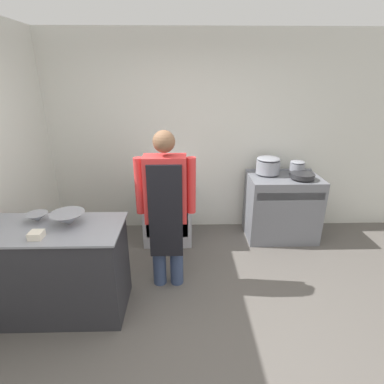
# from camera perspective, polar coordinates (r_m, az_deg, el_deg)

# --- Properties ---
(ground_plane) EXTENTS (14.00, 14.00, 0.00)m
(ground_plane) POSITION_cam_1_polar(r_m,az_deg,el_deg) (2.87, -0.99, -26.83)
(ground_plane) COLOR #5B5651
(wall_back) EXTENTS (8.00, 0.05, 2.70)m
(wall_back) POSITION_cam_1_polar(r_m,az_deg,el_deg) (4.19, -1.35, 10.49)
(wall_back) COLOR silver
(wall_back) RESTS_ON ground_plane
(prep_counter) EXTENTS (1.23, 0.63, 0.89)m
(prep_counter) POSITION_cam_1_polar(r_m,az_deg,el_deg) (3.13, -23.89, -13.45)
(prep_counter) COLOR #2D2D33
(prep_counter) RESTS_ON ground_plane
(stove) EXTENTS (0.94, 0.62, 0.90)m
(stove) POSITION_cam_1_polar(r_m,az_deg,el_deg) (4.31, 16.69, -2.77)
(stove) COLOR slate
(stove) RESTS_ON ground_plane
(fridge_unit) EXTENTS (0.63, 0.65, 0.85)m
(fridge_unit) POSITION_cam_1_polar(r_m,az_deg,el_deg) (4.12, -4.56, -3.30)
(fridge_unit) COLOR silver
(fridge_unit) RESTS_ON ground_plane
(person_cook) EXTENTS (0.59, 0.24, 1.68)m
(person_cook) POSITION_cam_1_polar(r_m,az_deg,el_deg) (2.98, -4.95, -2.36)
(person_cook) COLOR #38476B
(person_cook) RESTS_ON ground_plane
(mixing_bowl) EXTENTS (0.30, 0.30, 0.11)m
(mixing_bowl) POSITION_cam_1_polar(r_m,az_deg,el_deg) (2.89, -22.51, -4.70)
(mixing_bowl) COLOR gray
(mixing_bowl) RESTS_ON prep_counter
(small_bowl) EXTENTS (0.19, 0.19, 0.08)m
(small_bowl) POSITION_cam_1_polar(r_m,az_deg,el_deg) (3.07, -27.39, -4.34)
(small_bowl) COLOR gray
(small_bowl) RESTS_ON prep_counter
(plastic_tub) EXTENTS (0.11, 0.11, 0.06)m
(plastic_tub) POSITION_cam_1_polar(r_m,az_deg,el_deg) (2.78, -27.50, -7.28)
(plastic_tub) COLOR silver
(plastic_tub) RESTS_ON prep_counter
(stock_pot) EXTENTS (0.31, 0.31, 0.23)m
(stock_pot) POSITION_cam_1_polar(r_m,az_deg,el_deg) (4.16, 14.31, 5.03)
(stock_pot) COLOR gray
(stock_pot) RESTS_ON stove
(saute_pan) EXTENTS (0.30, 0.30, 0.06)m
(saute_pan) POSITION_cam_1_polar(r_m,az_deg,el_deg) (4.11, 20.33, 2.94)
(saute_pan) COLOR #262628
(saute_pan) RESTS_ON stove
(sauce_pot) EXTENTS (0.20, 0.20, 0.17)m
(sauce_pot) POSITION_cam_1_polar(r_m,az_deg,el_deg) (4.29, 19.42, 4.55)
(sauce_pot) COLOR gray
(sauce_pot) RESTS_ON stove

